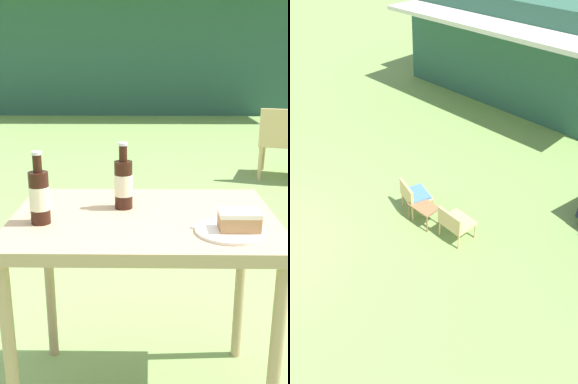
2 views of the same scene
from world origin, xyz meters
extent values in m
cube|color=#2D5B47|center=(-0.21, 10.69, 1.59)|extent=(8.14, 4.44, 3.17)
cylinder|color=tan|center=(1.29, 3.57, 0.17)|extent=(0.04, 0.04, 0.35)
cylinder|color=tan|center=(1.15, 3.13, 0.17)|extent=(0.04, 0.04, 0.35)
cube|color=tan|center=(0.00, 0.00, 0.71)|extent=(0.86, 0.61, 0.04)
cylinder|color=tan|center=(-0.39, -0.26, 0.34)|extent=(0.04, 0.04, 0.69)
cylinder|color=tan|center=(0.39, -0.26, 0.34)|extent=(0.04, 0.04, 0.69)
cylinder|color=tan|center=(-0.39, 0.26, 0.34)|extent=(0.04, 0.04, 0.69)
cylinder|color=tan|center=(0.39, 0.26, 0.34)|extent=(0.04, 0.04, 0.69)
cylinder|color=silver|center=(0.26, -0.15, 0.73)|extent=(0.21, 0.21, 0.01)
cube|color=#AD7A4C|center=(0.28, -0.15, 0.76)|extent=(0.12, 0.08, 0.04)
cube|color=silver|center=(0.28, -0.15, 0.79)|extent=(0.12, 0.08, 0.01)
cylinder|color=black|center=(-0.07, 0.08, 0.81)|extent=(0.06, 0.06, 0.16)
cylinder|color=black|center=(-0.07, 0.08, 0.92)|extent=(0.03, 0.03, 0.05)
cylinder|color=silver|center=(-0.07, 0.08, 0.95)|extent=(0.03, 0.03, 0.01)
cylinder|color=beige|center=(-0.07, 0.08, 0.81)|extent=(0.06, 0.06, 0.07)
cylinder|color=black|center=(-0.32, -0.07, 0.81)|extent=(0.06, 0.06, 0.16)
cylinder|color=black|center=(-0.32, -0.07, 0.92)|extent=(0.03, 0.03, 0.05)
cylinder|color=silver|center=(-0.32, -0.07, 0.95)|extent=(0.03, 0.03, 0.01)
cylinder|color=beige|center=(-0.32, -0.07, 0.81)|extent=(0.06, 0.06, 0.07)
cube|color=silver|center=(0.23, -0.14, 0.73)|extent=(0.17, 0.07, 0.01)
cylinder|color=silver|center=(-0.07, 0.08, 0.73)|extent=(0.03, 0.03, 0.01)
camera|label=1|loc=(0.02, -1.38, 1.22)|focal=42.00mm
camera|label=2|loc=(6.06, -0.84, 5.32)|focal=35.00mm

